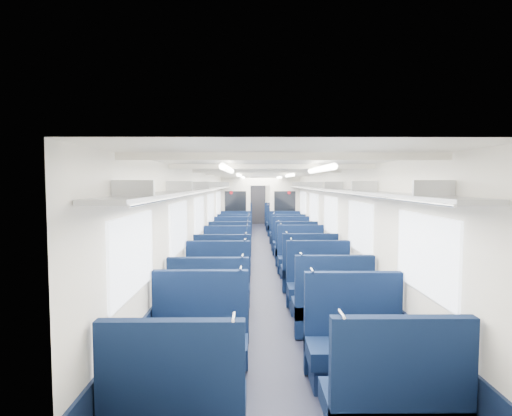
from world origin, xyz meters
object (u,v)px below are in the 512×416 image
Objects in this scene: seat_11 at (301,260)px; seat_19 at (285,234)px; seat_7 at (319,289)px; seat_5 at (332,310)px; seat_25 at (277,222)px; seat_21 at (281,227)px; seat_14 at (232,245)px; seat_4 at (210,313)px; seat_6 at (217,290)px; seat_27 at (276,219)px; seat_2 at (199,345)px; seat_16 at (234,239)px; seat_13 at (296,251)px; seat_23 at (279,224)px; seat_15 at (291,244)px; seat_26 at (241,219)px; seat_0 at (176,415)px; seat_9 at (309,273)px; seat_1 at (394,410)px; seat_12 at (230,252)px; seat_24 at (240,222)px; seat_8 at (223,274)px; seat_18 at (236,235)px; end_door at (258,204)px; seat_10 at (227,262)px; seat_22 at (239,225)px; bulkhead at (260,207)px; seat_3 at (356,348)px; seat_17 at (288,239)px.

seat_11 and seat_19 have the same top height.
seat_7 is at bearing -90.00° from seat_19.
seat_5 is 12.24m from seat_25.
seat_14 is at bearing -110.58° from seat_21.
seat_5 and seat_11 have the same top height.
seat_4 is 1.00× the size of seat_21.
seat_27 is at bearing 82.44° from seat_6.
seat_2 and seat_16 have the same top height.
seat_13 is 1.00× the size of seat_23.
seat_6 is 1.00× the size of seat_25.
seat_15 is at bearing -90.00° from seat_21.
seat_26 is (-1.66, 8.77, 0.00)m from seat_13.
seat_0 and seat_9 have the same top height.
seat_1 and seat_16 have the same top height.
seat_12 is at bearing 103.42° from seat_1.
seat_11 and seat_24 have the same top height.
seat_8 is 1.00× the size of seat_18.
seat_12 is 1.00× the size of seat_26.
seat_2 is 1.00× the size of seat_11.
seat_19 is 1.00× the size of seat_25.
seat_15 is at bearing 90.00° from seat_11.
seat_19 is 1.00× the size of seat_27.
seat_11 is (1.66, 5.93, 0.00)m from seat_0.
end_door reaches higher than seat_13.
end_door is at bearing 84.82° from seat_14.
end_door is at bearing 84.03° from seat_16.
seat_1 is 1.00× the size of seat_16.
seat_2 is at bearing -90.00° from seat_24.
seat_19 is at bearing -90.00° from seat_27.
seat_7 is at bearing -90.00° from seat_21.
seat_10 is at bearing -90.00° from seat_24.
seat_13 and seat_19 have the same top height.
seat_5 is 1.00× the size of seat_23.
seat_6 and seat_26 have the same top height.
seat_1 is 1.00× the size of seat_11.
seat_1 is 13.56m from seat_22.
seat_4 and seat_23 have the same top height.
seat_14 is 6.78m from seat_25.
bulkhead is at bearing -79.84° from seat_26.
seat_4 is at bearing -90.00° from seat_12.
seat_0 is at bearing -90.00° from seat_24.
seat_1 is 2.06m from seat_2.
seat_4 is 1.16m from seat_6.
seat_15 and seat_24 have the same top height.
seat_4 is 1.00× the size of seat_6.
seat_3 is 1.00× the size of seat_17.
seat_18 is 1.00× the size of seat_23.
seat_25 is (1.66, 7.68, 0.00)m from seat_12.
seat_3 and seat_12 have the same top height.
seat_2 is 8.17m from seat_17.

